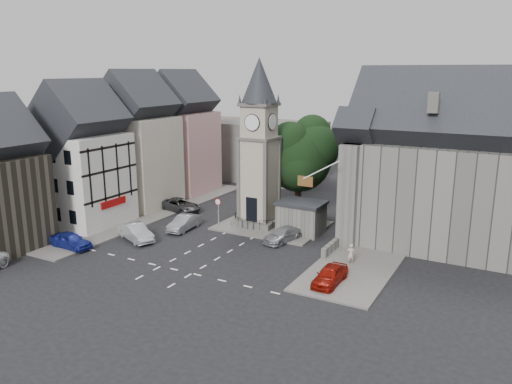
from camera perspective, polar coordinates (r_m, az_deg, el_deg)
The scene contains 23 objects.
ground at distance 43.72m, azimuth -4.68°, elevation -6.43°, with size 120.00×120.00×0.00m, color black.
pavement_west at distance 55.51m, azimuth -12.08°, elevation -2.22°, with size 6.00×30.00×0.14m, color #595651.
pavement_east at distance 46.01m, azimuth 13.67°, elevation -5.66°, with size 6.00×26.00×0.14m, color #595651.
central_island at distance 49.53m, azimuth 1.88°, elevation -3.85°, with size 10.00×8.00×0.16m, color #595651.
road_markings at distance 39.58m, azimuth -9.11°, elevation -8.77°, with size 20.00×8.00×0.01m, color silver.
clock_tower at distance 48.41m, azimuth 0.36°, elevation 5.51°, with size 4.86×4.86×16.25m.
stone_shelter at distance 47.33m, azimuth 5.18°, elevation -2.89°, with size 4.30×3.30×3.08m.
town_tree at distance 52.16m, azimuth 4.93°, elevation 4.79°, with size 7.20×7.20×10.80m.
warning_sign_post at distance 49.11m, azimuth -4.36°, elevation -1.67°, with size 0.70×0.19×2.85m.
terrace_pink at distance 63.66m, azimuth -8.56°, elevation 5.94°, with size 8.10×7.60×12.80m.
terrace_cream at distance 57.57m, azimuth -13.39°, elevation 4.91°, with size 8.10×7.60×12.80m.
terrace_tudor at distance 52.07m, azimuth -19.24°, elevation 3.17°, with size 8.10×7.60×12.00m.
backdrop_west at distance 72.08m, azimuth -0.47°, elevation 4.92°, with size 20.00×10.00×8.00m, color #4C4944.
east_building at distance 46.55m, azimuth 19.35°, elevation 2.08°, with size 14.40×11.40×12.60m.
east_boundary_wall at distance 48.44m, azimuth 11.14°, elevation -4.06°, with size 0.40×16.00×0.90m, color #585651.
flagpole at distance 41.70m, azimuth 7.44°, elevation 2.50°, with size 3.68×0.10×2.74m.
car_west_blue at distance 46.26m, azimuth -20.43°, elevation -5.22°, with size 1.66×4.12×1.41m, color navy.
car_west_silver at distance 46.66m, azimuth -13.58°, elevation -4.49°, with size 1.60×4.59×1.51m, color #AAAEB2.
car_west_grey at distance 55.20m, azimuth -8.68°, elevation -1.48°, with size 2.33×5.05×1.40m, color #313134.
car_island_silver at distance 48.80m, azimuth -8.20°, elevation -3.49°, with size 1.50×4.31×1.42m, color gray.
car_island_east at distance 45.18m, azimuth 3.10°, elevation -4.89°, with size 1.76×4.32×1.25m, color gray.
car_east_red at distance 36.76m, azimuth 8.45°, elevation -9.39°, with size 1.64×4.08×1.39m, color maroon.
pedestrian at distance 40.43m, azimuth 10.77°, elevation -7.02°, with size 0.64×0.42×1.77m, color #B09F91.
Camera 1 is at (22.80, -34.15, 15.03)m, focal length 35.00 mm.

